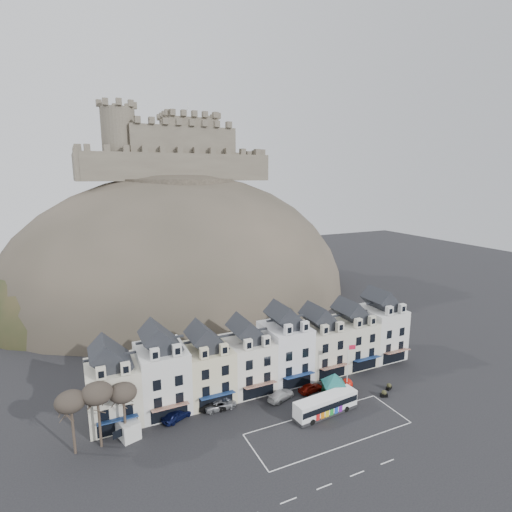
% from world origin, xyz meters
% --- Properties ---
extents(ground, '(300.00, 300.00, 0.00)m').
position_xyz_m(ground, '(0.00, 0.00, 0.00)').
color(ground, black).
rests_on(ground, ground).
extents(coach_bay_markings, '(22.00, 7.50, 0.01)m').
position_xyz_m(coach_bay_markings, '(2.00, 1.25, 0.00)').
color(coach_bay_markings, silver).
rests_on(coach_bay_markings, ground).
extents(townhouse_terrace, '(54.40, 9.35, 11.80)m').
position_xyz_m(townhouse_terrace, '(0.15, 15.97, 5.30)').
color(townhouse_terrace, beige).
rests_on(townhouse_terrace, ground).
extents(castle_hill, '(100.00, 76.00, 68.00)m').
position_xyz_m(castle_hill, '(1.25, 68.95, 0.11)').
color(castle_hill, '#39352C').
rests_on(castle_hill, ground).
extents(castle, '(50.20, 22.20, 22.00)m').
position_xyz_m(castle, '(0.51, 75.93, 40.19)').
color(castle, brown).
rests_on(castle, ground).
extents(tree_left_far, '(3.61, 3.61, 8.24)m').
position_xyz_m(tree_left_far, '(-29.00, 10.50, 6.90)').
color(tree_left_far, '#3C2E26').
rests_on(tree_left_far, ground).
extents(tree_left_mid, '(3.78, 3.78, 8.64)m').
position_xyz_m(tree_left_mid, '(-26.00, 10.50, 7.24)').
color(tree_left_mid, '#3C2E26').
rests_on(tree_left_mid, ground).
extents(tree_left_near, '(3.43, 3.43, 7.84)m').
position_xyz_m(tree_left_near, '(-23.00, 10.50, 6.55)').
color(tree_left_near, '#3C2E26').
rests_on(tree_left_near, ground).
extents(bus, '(10.12, 3.15, 2.81)m').
position_xyz_m(bus, '(3.48, 4.22, 1.55)').
color(bus, '#262628').
rests_on(bus, ground).
extents(bus_shelter, '(6.40, 6.40, 4.33)m').
position_xyz_m(bus_shelter, '(6.80, 6.79, 3.36)').
color(bus_shelter, black).
rests_on(bus_shelter, ground).
extents(red_buoy, '(1.81, 1.81, 2.22)m').
position_xyz_m(red_buoy, '(10.00, 7.76, 1.13)').
color(red_buoy, black).
rests_on(red_buoy, ground).
extents(flagpole, '(1.17, 0.34, 8.29)m').
position_xyz_m(flagpole, '(9.73, 7.35, 4.73)').
color(flagpole, silver).
rests_on(flagpole, ground).
extents(white_van, '(3.67, 5.66, 2.39)m').
position_xyz_m(white_van, '(-22.97, 12.00, 1.20)').
color(white_van, silver).
rests_on(white_van, ground).
extents(planter_west, '(1.21, 0.88, 1.09)m').
position_xyz_m(planter_west, '(14.25, 4.14, 0.52)').
color(planter_west, black).
rests_on(planter_west, ground).
extents(planter_east, '(1.15, 0.83, 1.04)m').
position_xyz_m(planter_east, '(16.51, 5.47, 0.50)').
color(planter_east, black).
rests_on(planter_east, ground).
extents(car_navy, '(4.82, 3.47, 1.52)m').
position_xyz_m(car_navy, '(-16.00, 12.00, 0.76)').
color(car_navy, '#0B1138').
rests_on(car_navy, ground).
extents(car_black, '(4.13, 2.44, 1.29)m').
position_xyz_m(car_black, '(-10.80, 11.89, 0.64)').
color(car_black, black).
rests_on(car_black, ground).
extents(car_silver, '(4.82, 2.27, 1.36)m').
position_xyz_m(car_silver, '(-9.60, 12.00, 0.68)').
color(car_silver, '#93959A').
rests_on(car_silver, ground).
extents(car_white, '(5.12, 3.45, 1.38)m').
position_xyz_m(car_white, '(-0.40, 10.31, 0.69)').
color(car_white, silver).
rests_on(car_white, ground).
extents(car_maroon, '(4.25, 2.14, 1.39)m').
position_xyz_m(car_maroon, '(4.80, 10.16, 0.69)').
color(car_maroon, '#5E0C05').
rests_on(car_maroon, ground).
extents(car_charcoal, '(4.38, 2.10, 1.38)m').
position_xyz_m(car_charcoal, '(9.19, 9.50, 0.69)').
color(car_charcoal, black).
rests_on(car_charcoal, ground).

